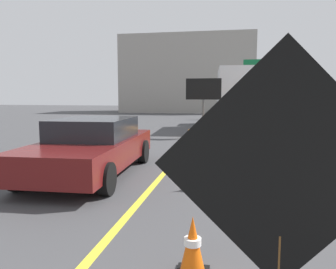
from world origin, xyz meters
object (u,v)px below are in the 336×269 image
(traffic_cone_curbside, at_px, (203,135))
(traffic_cone_mid_lane, at_px, (204,173))
(roadwork_sign, at_px, (282,172))
(arrow_board_trailer, at_px, (203,127))
(traffic_cone_near_sign, at_px, (193,246))
(box_truck, at_px, (237,97))
(pickup_car, at_px, (92,146))
(traffic_cone_far_lane, at_px, (206,149))
(highway_guide_sign, at_px, (267,77))

(traffic_cone_curbside, bearing_deg, traffic_cone_mid_lane, -85.13)
(roadwork_sign, bearing_deg, arrow_board_trailer, 96.87)
(arrow_board_trailer, height_order, traffic_cone_near_sign, arrow_board_trailer)
(box_truck, xyz_separation_m, traffic_cone_curbside, (-1.42, -6.58, -1.53))
(pickup_car, bearing_deg, traffic_cone_near_sign, -54.85)
(traffic_cone_far_lane, bearing_deg, box_truck, 83.84)
(traffic_cone_far_lane, bearing_deg, traffic_cone_near_sign, -86.98)
(arrow_board_trailer, height_order, traffic_cone_far_lane, arrow_board_trailer)
(box_truck, relative_size, pickup_car, 1.42)
(arrow_board_trailer, relative_size, traffic_cone_far_lane, 4.63)
(pickup_car, bearing_deg, highway_guide_sign, 73.32)
(traffic_cone_curbside, bearing_deg, traffic_cone_far_lane, -83.88)
(highway_guide_sign, xyz_separation_m, traffic_cone_near_sign, (-3.18, -24.83, -3.10))
(traffic_cone_near_sign, xyz_separation_m, traffic_cone_mid_lane, (-0.14, 3.37, 0.03))
(pickup_car, relative_size, traffic_cone_near_sign, 7.52)
(traffic_cone_mid_lane, relative_size, traffic_cone_far_lane, 1.23)
(highway_guide_sign, height_order, traffic_cone_far_lane, highway_guide_sign)
(highway_guide_sign, bearing_deg, pickup_car, -106.68)
(arrow_board_trailer, height_order, traffic_cone_mid_lane, arrow_board_trailer)
(pickup_car, distance_m, traffic_cone_mid_lane, 3.00)
(roadwork_sign, relative_size, box_truck, 0.33)
(pickup_car, height_order, highway_guide_sign, highway_guide_sign)
(box_truck, xyz_separation_m, traffic_cone_mid_lane, (-0.84, -13.39, -1.49))
(box_truck, bearing_deg, traffic_cone_far_lane, -96.16)
(arrow_board_trailer, distance_m, traffic_cone_mid_lane, 8.52)
(roadwork_sign, relative_size, highway_guide_sign, 0.47)
(traffic_cone_near_sign, bearing_deg, pickup_car, 125.15)
(box_truck, bearing_deg, traffic_cone_curbside, -102.19)
(highway_guide_sign, bearing_deg, box_truck, -107.08)
(box_truck, height_order, traffic_cone_far_lane, box_truck)
(pickup_car, xyz_separation_m, traffic_cone_near_sign, (2.99, -4.24, -0.37))
(traffic_cone_far_lane, distance_m, traffic_cone_curbside, 3.33)
(highway_guide_sign, distance_m, traffic_cone_near_sign, 25.22)
(box_truck, relative_size, traffic_cone_curbside, 11.11)
(traffic_cone_curbside, bearing_deg, arrow_board_trailer, 95.37)
(roadwork_sign, height_order, traffic_cone_far_lane, roadwork_sign)
(box_truck, bearing_deg, traffic_cone_near_sign, -92.40)
(pickup_car, bearing_deg, traffic_cone_far_lane, 45.14)
(arrow_board_trailer, bearing_deg, box_truck, 72.15)
(traffic_cone_far_lane, bearing_deg, traffic_cone_curbside, 96.12)
(pickup_car, distance_m, highway_guide_sign, 21.66)
(arrow_board_trailer, xyz_separation_m, traffic_cone_far_lane, (0.51, -4.98, -0.19))
(arrow_board_trailer, bearing_deg, highway_guide_sign, 72.63)
(traffic_cone_near_sign, distance_m, traffic_cone_curbside, 10.21)
(highway_guide_sign, height_order, traffic_cone_curbside, highway_guide_sign)
(highway_guide_sign, bearing_deg, traffic_cone_far_lane, -101.17)
(box_truck, height_order, highway_guide_sign, highway_guide_sign)
(roadwork_sign, relative_size, traffic_cone_far_lane, 4.00)
(highway_guide_sign, relative_size, traffic_cone_far_lane, 8.57)
(traffic_cone_near_sign, xyz_separation_m, traffic_cone_curbside, (-0.72, 10.18, -0.01))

